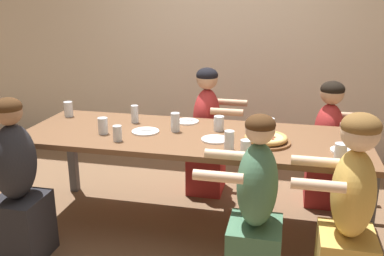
{
  "coord_description": "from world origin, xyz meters",
  "views": [
    {
      "loc": [
        0.68,
        -2.98,
        1.78
      ],
      "look_at": [
        0.0,
        0.0,
        0.82
      ],
      "focal_mm": 40.0,
      "sensor_mm": 36.0,
      "label": 1
    }
  ],
  "objects_px": {
    "drinking_glass_a": "(219,123)",
    "drinking_glass_i": "(246,148)",
    "empty_plate_d": "(215,139)",
    "drinking_glass_d": "(135,115)",
    "diner_far_right": "(327,149)",
    "diner_near_left": "(18,189)",
    "pizza_board_main": "(266,139)",
    "drinking_glass_g": "(68,110)",
    "empty_plate_c": "(145,131)",
    "diner_far_center": "(207,137)",
    "drinking_glass_b": "(103,127)",
    "drinking_glass_c": "(175,123)",
    "drinking_glass_j": "(117,134)",
    "diner_near_midright": "(255,216)",
    "empty_plate_b": "(345,151)",
    "diner_near_right": "(349,220)",
    "empty_plate_a": "(187,121)",
    "drinking_glass_h": "(340,153)",
    "drinking_glass_e": "(229,142)",
    "drinking_glass_f": "(269,127)"
  },
  "relations": [
    {
      "from": "drinking_glass_a",
      "to": "drinking_glass_i",
      "type": "distance_m",
      "value": 0.55
    },
    {
      "from": "empty_plate_d",
      "to": "drinking_glass_d",
      "type": "bearing_deg",
      "value": 157.7
    },
    {
      "from": "diner_far_right",
      "to": "diner_near_left",
      "type": "height_order",
      "value": "diner_near_left"
    },
    {
      "from": "pizza_board_main",
      "to": "drinking_glass_g",
      "type": "relative_size",
      "value": 2.72
    },
    {
      "from": "empty_plate_c",
      "to": "diner_far_center",
      "type": "distance_m",
      "value": 0.82
    },
    {
      "from": "drinking_glass_b",
      "to": "drinking_glass_c",
      "type": "bearing_deg",
      "value": 18.74
    },
    {
      "from": "empty_plate_d",
      "to": "diner_near_left",
      "type": "relative_size",
      "value": 0.17
    },
    {
      "from": "drinking_glass_c",
      "to": "drinking_glass_i",
      "type": "relative_size",
      "value": 1.42
    },
    {
      "from": "pizza_board_main",
      "to": "drinking_glass_d",
      "type": "bearing_deg",
      "value": 165.59
    },
    {
      "from": "pizza_board_main",
      "to": "empty_plate_c",
      "type": "distance_m",
      "value": 0.92
    },
    {
      "from": "drinking_glass_a",
      "to": "drinking_glass_g",
      "type": "xyz_separation_m",
      "value": [
        -1.33,
        0.11,
        0.0
      ]
    },
    {
      "from": "drinking_glass_d",
      "to": "diner_far_right",
      "type": "relative_size",
      "value": 0.13
    },
    {
      "from": "drinking_glass_d",
      "to": "drinking_glass_g",
      "type": "bearing_deg",
      "value": 175.3
    },
    {
      "from": "pizza_board_main",
      "to": "drinking_glass_b",
      "type": "relative_size",
      "value": 2.83
    },
    {
      "from": "drinking_glass_j",
      "to": "diner_near_left",
      "type": "xyz_separation_m",
      "value": [
        -0.57,
        -0.4,
        -0.3
      ]
    },
    {
      "from": "pizza_board_main",
      "to": "diner_far_center",
      "type": "height_order",
      "value": "diner_far_center"
    },
    {
      "from": "drinking_glass_j",
      "to": "diner_near_midright",
      "type": "bearing_deg",
      "value": -21.46
    },
    {
      "from": "drinking_glass_j",
      "to": "drinking_glass_a",
      "type": "bearing_deg",
      "value": 31.37
    },
    {
      "from": "drinking_glass_d",
      "to": "diner_near_left",
      "type": "bearing_deg",
      "value": -121.48
    },
    {
      "from": "empty_plate_d",
      "to": "drinking_glass_a",
      "type": "height_order",
      "value": "drinking_glass_a"
    },
    {
      "from": "diner_near_left",
      "to": "drinking_glass_a",
      "type": "bearing_deg",
      "value": -56.8
    },
    {
      "from": "pizza_board_main",
      "to": "empty_plate_b",
      "type": "xyz_separation_m",
      "value": [
        0.53,
        -0.06,
        -0.02
      ]
    },
    {
      "from": "empty_plate_b",
      "to": "empty_plate_d",
      "type": "distance_m",
      "value": 0.89
    },
    {
      "from": "pizza_board_main",
      "to": "diner_near_right",
      "type": "height_order",
      "value": "diner_near_right"
    },
    {
      "from": "drinking_glass_d",
      "to": "diner_far_right",
      "type": "height_order",
      "value": "diner_far_right"
    },
    {
      "from": "empty_plate_d",
      "to": "drinking_glass_b",
      "type": "relative_size",
      "value": 1.61
    },
    {
      "from": "drinking_glass_j",
      "to": "diner_far_right",
      "type": "height_order",
      "value": "diner_far_right"
    },
    {
      "from": "drinking_glass_a",
      "to": "drinking_glass_j",
      "type": "relative_size",
      "value": 1.0
    },
    {
      "from": "drinking_glass_d",
      "to": "drinking_glass_g",
      "type": "xyz_separation_m",
      "value": [
        -0.62,
        0.05,
        -0.0
      ]
    },
    {
      "from": "drinking_glass_i",
      "to": "diner_far_right",
      "type": "height_order",
      "value": "diner_far_right"
    },
    {
      "from": "drinking_glass_b",
      "to": "diner_far_right",
      "type": "xyz_separation_m",
      "value": [
        1.71,
        0.8,
        -0.32
      ]
    },
    {
      "from": "empty_plate_a",
      "to": "diner_far_right",
      "type": "xyz_separation_m",
      "value": [
        1.16,
        0.37,
        -0.28
      ]
    },
    {
      "from": "diner_near_left",
      "to": "drinking_glass_h",
      "type": "bearing_deg",
      "value": -80.19
    },
    {
      "from": "diner_near_midright",
      "to": "empty_plate_b",
      "type": "bearing_deg",
      "value": -45.32
    },
    {
      "from": "drinking_glass_e",
      "to": "drinking_glass_j",
      "type": "bearing_deg",
      "value": 179.66
    },
    {
      "from": "empty_plate_b",
      "to": "drinking_glass_f",
      "type": "relative_size",
      "value": 1.67
    },
    {
      "from": "empty_plate_d",
      "to": "diner_far_right",
      "type": "height_order",
      "value": "diner_far_right"
    },
    {
      "from": "empty_plate_a",
      "to": "drinking_glass_i",
      "type": "height_order",
      "value": "drinking_glass_i"
    },
    {
      "from": "empty_plate_d",
      "to": "drinking_glass_d",
      "type": "height_order",
      "value": "drinking_glass_d"
    },
    {
      "from": "empty_plate_a",
      "to": "drinking_glass_h",
      "type": "relative_size",
      "value": 1.7
    },
    {
      "from": "drinking_glass_f",
      "to": "empty_plate_d",
      "type": "bearing_deg",
      "value": -144.97
    },
    {
      "from": "empty_plate_b",
      "to": "pizza_board_main",
      "type": "bearing_deg",
      "value": 174.07
    },
    {
      "from": "drinking_glass_c",
      "to": "drinking_glass_i",
      "type": "height_order",
      "value": "drinking_glass_c"
    },
    {
      "from": "empty_plate_d",
      "to": "drinking_glass_a",
      "type": "xyz_separation_m",
      "value": [
        -0.01,
        0.24,
        0.05
      ]
    },
    {
      "from": "empty_plate_a",
      "to": "diner_near_midright",
      "type": "relative_size",
      "value": 0.17
    },
    {
      "from": "drinking_glass_d",
      "to": "diner_near_right",
      "type": "xyz_separation_m",
      "value": [
        1.6,
        -0.87,
        -0.28
      ]
    },
    {
      "from": "empty_plate_b",
      "to": "drinking_glass_a",
      "type": "relative_size",
      "value": 1.69
    },
    {
      "from": "drinking_glass_d",
      "to": "drinking_glass_f",
      "type": "relative_size",
      "value": 1.25
    },
    {
      "from": "drinking_glass_a",
      "to": "drinking_glass_e",
      "type": "relative_size",
      "value": 0.85
    },
    {
      "from": "drinking_glass_c",
      "to": "drinking_glass_j",
      "type": "relative_size",
      "value": 1.28
    }
  ]
}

